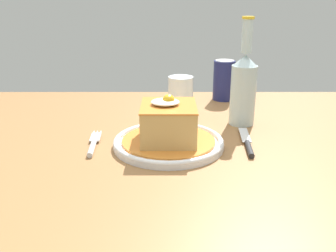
% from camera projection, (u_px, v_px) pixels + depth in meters
% --- Properties ---
extents(dining_table, '(1.32, 0.86, 0.76)m').
position_uv_depth(dining_table, '(153.00, 181.00, 0.89)').
color(dining_table, olive).
rests_on(dining_table, ground_plane).
extents(main_plate, '(0.24, 0.24, 0.02)m').
position_uv_depth(main_plate, '(168.00, 142.00, 0.81)').
color(main_plate, white).
rests_on(main_plate, dining_table).
extents(sandwich_meal, '(0.20, 0.20, 0.11)m').
position_uv_depth(sandwich_meal, '(168.00, 125.00, 0.79)').
color(sandwich_meal, orange).
rests_on(sandwich_meal, main_plate).
extents(fork, '(0.03, 0.14, 0.01)m').
position_uv_depth(fork, '(93.00, 145.00, 0.80)').
color(fork, silver).
rests_on(fork, dining_table).
extents(knife, '(0.03, 0.17, 0.01)m').
position_uv_depth(knife, '(247.00, 145.00, 0.80)').
color(knife, '#262628').
rests_on(knife, dining_table).
extents(soda_can, '(0.07, 0.07, 0.12)m').
position_uv_depth(soda_can, '(223.00, 80.00, 1.15)').
color(soda_can, '#191E51').
rests_on(soda_can, dining_table).
extents(beer_bottle_clear, '(0.06, 0.06, 0.27)m').
position_uv_depth(beer_bottle_clear, '(243.00, 86.00, 0.92)').
color(beer_bottle_clear, '#ADC6CC').
rests_on(beer_bottle_clear, dining_table).
extents(drinking_glass, '(0.07, 0.07, 0.10)m').
position_uv_depth(drinking_glass, '(180.00, 98.00, 1.01)').
color(drinking_glass, '#3F2314').
rests_on(drinking_glass, dining_table).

